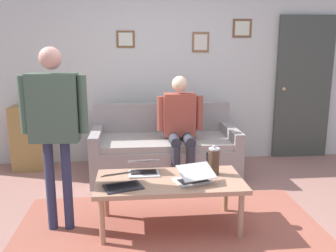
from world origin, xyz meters
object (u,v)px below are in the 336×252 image
(laptop_right, at_px, (122,182))
(french_press, at_px, (214,161))
(interior_door, at_px, (303,88))
(laptop_center, at_px, (144,169))
(flower_vase, at_px, (26,94))
(laptop_left, at_px, (194,177))
(couch, at_px, (164,151))
(person_seated, at_px, (180,123))
(side_shelf, at_px, (29,138))
(person_standing, at_px, (54,116))
(coffee_table, at_px, (170,184))

(laptop_right, bearing_deg, french_press, -164.72)
(interior_door, xyz_separation_m, french_press, (1.73, 1.91, -0.44))
(laptop_center, distance_m, flower_vase, 2.24)
(laptop_left, bearing_deg, couch, -84.96)
(interior_door, bearing_deg, flower_vase, 3.07)
(laptop_left, relative_size, laptop_right, 1.00)
(flower_vase, xyz_separation_m, person_seated, (-1.95, 0.62, -0.29))
(laptop_left, xyz_separation_m, flower_vase, (1.91, -1.88, 0.52))
(interior_door, distance_m, person_seated, 2.10)
(laptop_right, height_order, side_shelf, side_shelf)
(interior_door, height_order, person_standing, interior_door)
(couch, relative_size, side_shelf, 2.10)
(laptop_left, bearing_deg, laptop_right, 4.34)
(coffee_table, relative_size, side_shelf, 1.54)
(interior_door, distance_m, coffee_table, 3.00)
(person_standing, bearing_deg, interior_door, -148.11)
(side_shelf, bearing_deg, french_press, 141.37)
(laptop_right, height_order, french_press, french_press)
(couch, relative_size, coffee_table, 1.36)
(person_seated, bearing_deg, french_press, 99.24)
(laptop_left, xyz_separation_m, laptop_center, (0.43, -0.27, -0.00))
(coffee_table, relative_size, laptop_center, 4.47)
(interior_door, height_order, french_press, interior_door)
(interior_door, relative_size, person_standing, 1.26)
(laptop_right, relative_size, french_press, 1.34)
(laptop_left, height_order, person_seated, person_seated)
(person_seated, bearing_deg, interior_door, -156.50)
(coffee_table, relative_size, french_press, 4.66)
(coffee_table, bearing_deg, laptop_center, -39.60)
(coffee_table, distance_m, flower_vase, 2.55)
(flower_vase, bearing_deg, person_standing, 112.16)
(couch, xyz_separation_m, person_standing, (1.06, 1.35, 0.74))
(person_standing, bearing_deg, french_press, -178.11)
(coffee_table, distance_m, laptop_left, 0.24)
(interior_door, xyz_separation_m, laptop_right, (2.57, 2.14, -0.53))
(coffee_table, distance_m, french_press, 0.47)
(laptop_center, relative_size, laptop_right, 0.78)
(couch, bearing_deg, laptop_left, 95.04)
(side_shelf, bearing_deg, laptop_right, 123.61)
(laptop_center, distance_m, laptop_right, 0.38)
(french_press, bearing_deg, coffee_table, 12.77)
(laptop_center, bearing_deg, person_standing, 10.26)
(side_shelf, bearing_deg, coffee_table, 133.48)
(laptop_right, distance_m, side_shelf, 2.32)
(coffee_table, bearing_deg, side_shelf, -46.52)
(interior_door, relative_size, french_press, 7.22)
(laptop_left, xyz_separation_m, laptop_right, (0.63, 0.05, -0.00))
(couch, xyz_separation_m, side_shelf, (1.78, -0.39, 0.12))
(laptop_left, height_order, laptop_right, laptop_left)
(interior_door, relative_size, couch, 1.14)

